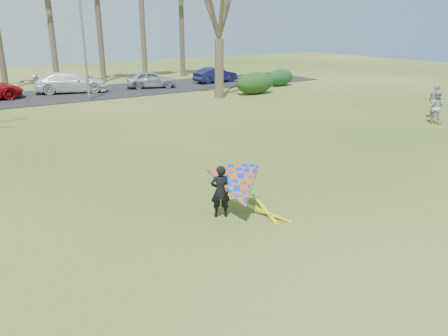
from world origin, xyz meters
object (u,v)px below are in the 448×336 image
streetlight (85,32)px  pedestrian_b (435,101)px  car_4 (151,79)px  pedestrian_a (436,107)px  kite_flyer (238,187)px  car_5 (215,75)px  car_3 (71,82)px

streetlight → pedestrian_b: 21.84m
car_4 → pedestrian_a: (7.33, -19.84, 0.13)m
pedestrian_a → kite_flyer: (-15.33, -3.90, -0.02)m
car_5 → pedestrian_b: 19.26m
kite_flyer → streetlight: bearing=83.7°
car_4 → pedestrian_a: bearing=-141.4°
streetlight → car_3: (-0.34, 3.78, -3.65)m
car_4 → kite_flyer: kite_flyer is taller
pedestrian_b → kite_flyer: size_ratio=0.80×
pedestrian_a → pedestrian_b: pedestrian_b is taller
streetlight → car_3: streetlight is taller
pedestrian_a → pedestrian_b: size_ratio=0.90×
car_4 → kite_flyer: size_ratio=1.63×
car_4 → streetlight: bearing=134.5°
car_5 → kite_flyer: (-14.08, -23.73, 0.14)m
kite_flyer → car_4: bearing=71.4°
car_4 → pedestrian_b: (8.39, -19.13, 0.23)m
car_4 → kite_flyer: bearing=179.7°
car_3 → pedestrian_b: (14.41, -20.12, 0.13)m
pedestrian_a → car_5: bearing=-19.7°
pedestrian_b → kite_flyer: pedestrian_b is taller
pedestrian_a → pedestrian_b: (1.06, 0.71, 0.10)m
car_4 → car_5: (6.08, -0.01, -0.02)m
car_3 → car_4: bearing=-82.9°
pedestrian_a → car_3: bearing=9.3°
car_4 → car_5: car_4 is taller
car_5 → kite_flyer: size_ratio=1.64×
pedestrian_b → kite_flyer: (-16.39, -4.61, -0.11)m
car_3 → streetlight: bearing=-158.3°
car_4 → car_5: bearing=-71.8°
pedestrian_a → kite_flyer: bearing=81.0°
streetlight → car_4: 7.35m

